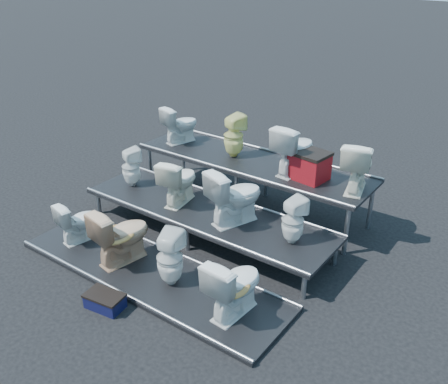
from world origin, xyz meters
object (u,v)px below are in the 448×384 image
Objects in this scene: toilet_1 at (121,235)px; toilet_10 at (294,149)px; toilet_4 at (131,167)px; toilet_9 at (234,136)px; red_crate at (309,167)px; toilet_3 at (234,285)px; toilet_0 at (79,221)px; toilet_2 at (170,258)px; toilet_11 at (357,165)px; toilet_7 at (293,220)px; step_stool at (105,302)px; toilet_5 at (179,181)px; toilet_8 at (180,124)px; toilet_6 at (235,196)px.

toilet_10 is at bearing -106.59° from toilet_1.
toilet_9 reaches higher than toilet_4.
red_crate is (1.62, 2.53, 0.58)m from toilet_1.
toilet_9 is at bearing -50.94° from toilet_3.
toilet_0 is 0.77× the size of toilet_1.
toilet_3 reaches higher than toilet_2.
toilet_7 is at bearing 61.95° from toilet_11.
toilet_0 is 1.73m from step_stool.
toilet_1 is 1.08× the size of toilet_11.
toilet_3 is 1.09× the size of toilet_5.
toilet_8 is at bearing -75.73° from toilet_0.
toilet_5 is (-0.94, 1.30, 0.38)m from toilet_2.
toilet_8 is (-2.14, 1.30, 0.31)m from toilet_6.
toilet_1 is 2.44m from toilet_7.
toilet_0 is 3.28m from toilet_7.
step_stool is at bearing 52.43° from toilet_2.
toilet_7 is at bearing -145.01° from toilet_0.
toilet_6 is 1.09× the size of toilet_11.
toilet_6 is at bearing 170.85° from toilet_5.
toilet_11 reaches higher than toilet_9.
toilet_5 is 1.11× the size of toilet_7.
toilet_1 is 3.01m from toilet_10.
step_stool is at bearing 96.28° from toilet_6.
red_crate is (2.71, 1.23, 0.26)m from toilet_4.
toilet_1 is 1.26× the size of toilet_4.
step_stool is at bearing 34.28° from toilet_3.
toilet_0 is at bearing -12.76° from toilet_2.
toilet_7 is at bearing 173.79° from toilet_8.
red_crate is 1.17× the size of step_stool.
toilet_11 reaches higher than toilet_4.
toilet_10 reaches higher than toilet_8.
toilet_5 is (-1.98, 1.30, 0.37)m from toilet_3.
toilet_10 reaches higher than toilet_0.
toilet_0 is 0.97× the size of toilet_4.
toilet_4 is 1.41× the size of step_stool.
toilet_0 is 1.37× the size of step_stool.
toilet_6 is 1.38m from toilet_10.
toilet_7 is at bearing -159.67° from toilet_6.
toilet_0 is at bearing 24.50° from toilet_11.
toilet_6 is 1.79× the size of step_stool.
red_crate is at bearing -52.05° from toilet_7.
red_crate reaches higher than toilet_3.
toilet_3 is (1.04, 0.00, 0.02)m from toilet_2.
toilet_5 is at bearing 19.25° from toilet_7.
toilet_0 is at bearing 10.13° from toilet_1.
toilet_5 is 2.05m from toilet_7.
toilet_5 is 0.88× the size of toilet_6.
toilet_7 is 0.90× the size of toilet_9.
step_stool is (1.48, -0.84, -0.30)m from toilet_0.
toilet_0 is 0.77× the size of toilet_6.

